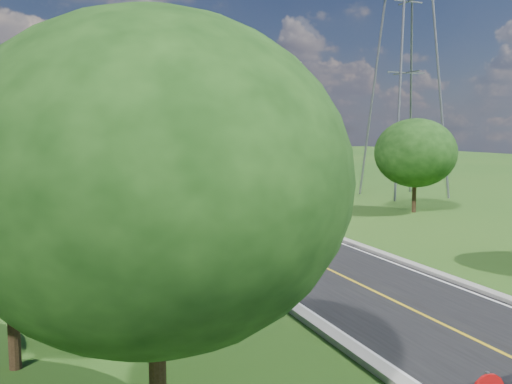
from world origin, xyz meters
TOP-DOWN VIEW (x-y plane):
  - ground at (0.00, 60.00)m, footprint 260.00×260.00m
  - road at (0.00, 66.00)m, footprint 8.00×150.00m
  - curb_left at (-4.25, 66.00)m, footprint 0.50×150.00m
  - curb_right at (4.25, 66.00)m, footprint 0.50×150.00m
  - speed_limit_sign at (5.20, 37.98)m, footprint 0.55×0.09m
  - overpass at (0.00, 140.00)m, footprint 30.00×3.00m
  - streetlight_near_left at (-6.00, 12.00)m, footprint 5.90×0.25m
  - streetlight_mid_left at (-6.00, 45.00)m, footprint 5.90×0.25m
  - streetlight_far_right at (6.00, 78.00)m, footprint 5.90×0.25m
  - power_tower_near at (22.00, 40.00)m, footprint 9.00×6.40m
  - power_tower_far at (26.00, 115.00)m, footprint 9.00×6.40m
  - tree_la at (-14.00, 8.00)m, footprint 7.14×7.14m
  - tree_lc at (-15.00, 50.00)m, footprint 7.56×7.56m
  - tree_ld at (-17.00, 74.00)m, footprint 6.72×6.72m
  - tree_le at (-14.50, 98.00)m, footprint 5.88×5.88m
  - tree_lf at (-11.00, 2.00)m, footprint 7.98×7.98m
  - tree_rb at (16.00, 30.00)m, footprint 6.72×6.72m
  - tree_rc at (15.00, 52.00)m, footprint 5.88×5.88m
  - tree_rd at (17.00, 76.00)m, footprint 7.14×7.14m
  - tree_re at (14.50, 100.00)m, footprint 5.46×5.46m
  - tree_rf at (18.00, 120.00)m, footprint 6.30×6.30m
  - bus_outbound at (3.20, 29.78)m, footprint 2.93×10.88m
  - bus_inbound at (-2.94, 27.08)m, footprint 3.00×11.57m

SIDE VIEW (x-z plane):
  - ground at x=0.00m, z-range 0.00..0.00m
  - road at x=0.00m, z-range 0.00..0.06m
  - curb_left at x=-4.25m, z-range 0.00..0.22m
  - curb_right at x=4.25m, z-range 0.00..0.22m
  - bus_outbound at x=3.20m, z-range 0.06..3.07m
  - speed_limit_sign at x=5.20m, z-range 0.40..2.80m
  - bus_inbound at x=-2.94m, z-range 0.06..3.26m
  - overpass at x=0.00m, z-range 0.81..4.01m
  - tree_re at x=14.50m, z-range 0.85..7.20m
  - tree_le at x=-14.50m, z-range 0.91..7.75m
  - tree_rc at x=15.00m, z-range 0.91..7.75m
  - tree_rf at x=18.00m, z-range 0.98..8.31m
  - tree_ld at x=-17.00m, z-range 1.05..8.86m
  - tree_rb at x=16.00m, z-range 1.05..8.86m
  - tree_la at x=-14.00m, z-range 1.11..9.42m
  - tree_rd at x=17.00m, z-range 1.11..9.42m
  - tree_lc at x=-15.00m, z-range 1.18..9.97m
  - tree_lf at x=-11.00m, z-range 1.24..10.53m
  - streetlight_near_left at x=-6.00m, z-range 0.94..10.94m
  - streetlight_mid_left at x=-6.00m, z-range 0.94..10.94m
  - streetlight_far_right at x=6.00m, z-range 0.94..10.94m
  - power_tower_near at x=22.00m, z-range 0.01..28.01m
  - power_tower_far at x=26.00m, z-range 0.01..28.01m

